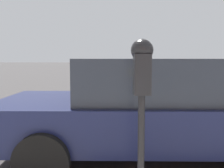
# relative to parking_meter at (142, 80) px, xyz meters

# --- Properties ---
(ground_plane) EXTENTS (220.00, 220.00, 0.00)m
(ground_plane) POSITION_rel_parking_meter_xyz_m (2.59, -0.80, -1.27)
(ground_plane) COLOR #3D3A3A
(parking_meter) EXTENTS (0.21, 0.19, 1.48)m
(parking_meter) POSITION_rel_parking_meter_xyz_m (0.00, 0.00, 0.00)
(parking_meter) COLOR black
(parking_meter) RESTS_ON sidewalk
(car_navy) EXTENTS (2.10, 4.39, 1.45)m
(car_navy) POSITION_rel_parking_meter_xyz_m (1.52, -0.38, -0.50)
(car_navy) COLOR #14193D
(car_navy) RESTS_ON ground_plane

